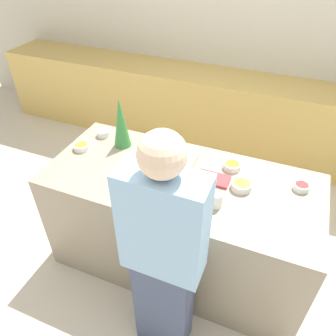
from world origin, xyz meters
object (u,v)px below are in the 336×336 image
at_px(mug, 216,200).
at_px(candy_bowl_center_rear, 301,187).
at_px(candy_bowl_far_right, 103,133).
at_px(candy_bowl_near_tray_left, 81,146).
at_px(baking_tray, 151,178).
at_px(person, 164,258).
at_px(cookbook, 213,179).
at_px(candy_bowl_far_left, 174,149).
at_px(decorative_tree, 121,123).
at_px(candy_bowl_near_tray_right, 241,185).
at_px(candy_bowl_behind_tray, 232,166).
at_px(gingerbread_house, 150,163).

bearing_deg(mug, candy_bowl_center_rear, 37.10).
relative_size(candy_bowl_far_right, candy_bowl_near_tray_left, 0.83).
height_order(baking_tray, mug, mug).
height_order(mug, person, person).
xyz_separation_m(candy_bowl_near_tray_left, person, (0.96, -0.66, -0.06)).
relative_size(baking_tray, mug, 3.84).
bearing_deg(cookbook, candy_bowl_far_left, 150.79).
bearing_deg(candy_bowl_center_rear, decorative_tree, 179.24).
height_order(candy_bowl_far_left, mug, mug).
relative_size(baking_tray, candy_bowl_near_tray_right, 2.87).
relative_size(decorative_tree, candy_bowl_far_left, 4.06).
bearing_deg(candy_bowl_behind_tray, decorative_tree, -178.22).
xyz_separation_m(gingerbread_house, candy_bowl_behind_tray, (0.49, 0.31, -0.10)).
xyz_separation_m(candy_bowl_behind_tray, mug, (-0.00, -0.40, 0.03)).
distance_m(candy_bowl_near_tray_left, person, 1.17).
xyz_separation_m(baking_tray, candy_bowl_near_tray_right, (0.59, 0.13, 0.02)).
bearing_deg(person, candy_bowl_near_tray_right, 68.15).
height_order(candy_bowl_far_right, mug, mug).
distance_m(decorative_tree, person, 1.11).
height_order(gingerbread_house, candy_bowl_near_tray_right, gingerbread_house).
relative_size(gingerbread_house, candy_bowl_far_right, 3.16).
bearing_deg(candy_bowl_far_right, candy_bowl_behind_tray, -1.47).
xyz_separation_m(baking_tray, candy_bowl_far_right, (-0.58, 0.34, 0.02)).
bearing_deg(decorative_tree, candy_bowl_near_tray_left, -147.31).
height_order(candy_bowl_near_tray_left, cookbook, candy_bowl_near_tray_left).
xyz_separation_m(decorative_tree, candy_bowl_center_rear, (1.33, -0.02, -0.17)).
height_order(candy_bowl_center_rear, person, person).
relative_size(candy_bowl_far_left, mug, 0.97).
height_order(candy_bowl_near_tray_right, candy_bowl_near_tray_left, candy_bowl_near_tray_right).
bearing_deg(candy_bowl_behind_tray, cookbook, -117.50).
distance_m(decorative_tree, candy_bowl_far_left, 0.44).
xyz_separation_m(candy_bowl_center_rear, mug, (-0.48, -0.36, 0.03)).
bearing_deg(candy_bowl_center_rear, candy_bowl_far_left, 175.31).
xyz_separation_m(candy_bowl_behind_tray, candy_bowl_near_tray_left, (-1.12, -0.20, -0.00)).
relative_size(decorative_tree, candy_bowl_center_rear, 3.81).
xyz_separation_m(candy_bowl_far_left, mug, (0.45, -0.44, 0.02)).
distance_m(candy_bowl_center_rear, person, 1.03).
bearing_deg(gingerbread_house, candy_bowl_center_rear, 15.66).
bearing_deg(candy_bowl_center_rear, candy_bowl_near_tray_left, -174.53).
relative_size(gingerbread_house, mug, 3.09).
relative_size(candy_bowl_far_left, candy_bowl_center_rear, 0.94).
bearing_deg(decorative_tree, candy_bowl_center_rear, -0.76).
height_order(decorative_tree, candy_bowl_far_right, decorative_tree).
distance_m(candy_bowl_near_tray_left, cookbook, 1.03).
height_order(decorative_tree, candy_bowl_far_left, decorative_tree).
relative_size(baking_tray, cookbook, 1.74).
height_order(candy_bowl_near_tray_right, mug, mug).
height_order(baking_tray, candy_bowl_behind_tray, candy_bowl_behind_tray).
bearing_deg(cookbook, candy_bowl_near_tray_right, -4.39).
bearing_deg(candy_bowl_far_left, candy_bowl_center_rear, -4.69).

